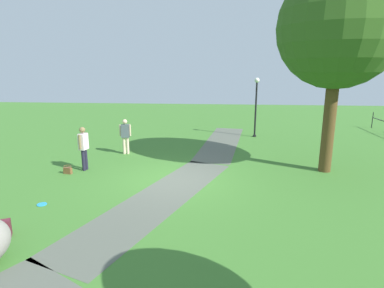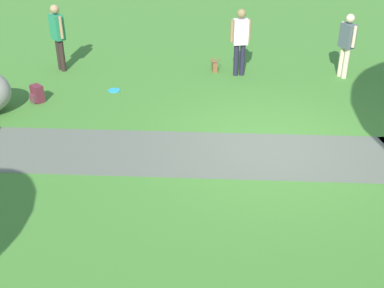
{
  "view_description": "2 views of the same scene",
  "coord_description": "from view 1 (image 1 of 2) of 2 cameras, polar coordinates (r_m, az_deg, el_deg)",
  "views": [
    {
      "loc": [
        10.67,
        1.52,
        3.92
      ],
      "look_at": [
        -0.77,
        0.5,
        1.14
      ],
      "focal_mm": 29.84,
      "sensor_mm": 36.0,
      "label": 1
    },
    {
      "loc": [
        4.0,
        7.6,
        4.82
      ],
      "look_at": [
        2.0,
        1.19,
        1.04
      ],
      "focal_mm": 47.03,
      "sensor_mm": 36.0,
      "label": 2
    }
  ],
  "objects": [
    {
      "name": "woman_with_handbag",
      "position": [
        12.93,
        -18.83,
        -0.23
      ],
      "size": [
        0.51,
        0.3,
        1.71
      ],
      "color": "#1F1E31",
      "rests_on": "ground"
    },
    {
      "name": "large_shade_tree",
      "position": [
        12.9,
        24.75,
        18.3
      ],
      "size": [
        4.3,
        4.3,
        7.42
      ],
      "color": "#533C1E",
      "rests_on": "ground"
    },
    {
      "name": "frisbee_on_grass",
      "position": [
        10.45,
        -25.26,
        -9.74
      ],
      "size": [
        0.28,
        0.28,
        0.02
      ],
      "color": "#2698D6",
      "rests_on": "ground"
    },
    {
      "name": "man_near_boulder",
      "position": [
        14.89,
        -11.83,
        1.74
      ],
      "size": [
        0.3,
        0.51,
        1.62
      ],
      "color": "beige",
      "rests_on": "ground"
    },
    {
      "name": "ground_plane",
      "position": [
        11.47,
        -2.86,
        -6.39
      ],
      "size": [
        48.0,
        48.0,
        0.0
      ],
      "primitive_type": "plane",
      "color": "#3E762D"
    },
    {
      "name": "spare_backpack_on_lawn",
      "position": [
        8.98,
        -30.51,
        -12.91
      ],
      "size": [
        0.34,
        0.34,
        0.4
      ],
      "color": "maroon",
      "rests_on": "ground"
    },
    {
      "name": "handbag_on_grass",
      "position": [
        12.92,
        -21.33,
        -4.37
      ],
      "size": [
        0.32,
        0.34,
        0.31
      ],
      "color": "brown",
      "rests_on": "ground"
    },
    {
      "name": "footpath_segment_mid",
      "position": [
        9.97,
        -5.74,
        -9.59
      ],
      "size": [
        8.1,
        4.4,
        0.01
      ],
      "color": "#575C50",
      "rests_on": "ground"
    },
    {
      "name": "lamp_post",
      "position": [
        18.48,
        11.39,
        7.61
      ],
      "size": [
        0.28,
        0.28,
        3.34
      ],
      "color": "black",
      "rests_on": "ground"
    },
    {
      "name": "footpath_segment_near",
      "position": [
        17.16,
        5.38,
        0.35
      ],
      "size": [
        8.15,
        2.74,
        0.01
      ],
      "color": "#575C50",
      "rests_on": "ground"
    }
  ]
}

